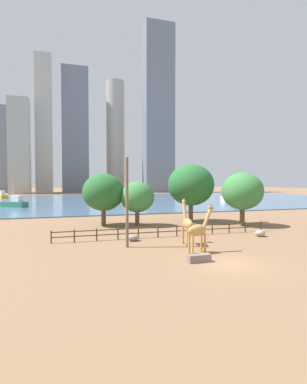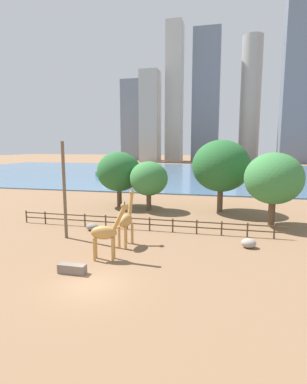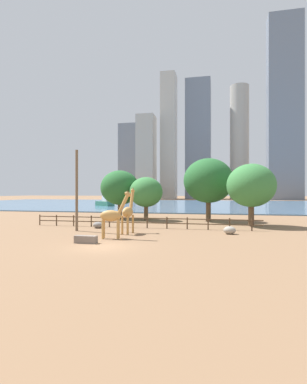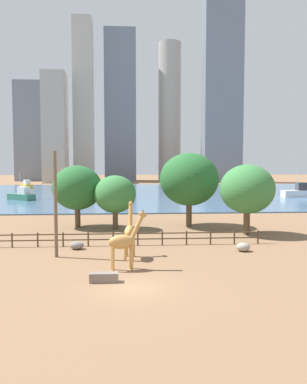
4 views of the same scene
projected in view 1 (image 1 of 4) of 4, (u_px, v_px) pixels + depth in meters
ground_plane at (99, 200)px, 98.81m from camera, size 400.00×400.00×0.00m
harbor_water at (100, 200)px, 95.94m from camera, size 180.00×86.00×0.20m
giraffe_tall at (187, 223)px, 29.30m from camera, size 0.96×2.76×4.59m
giraffe_companion at (199, 230)px, 26.01m from camera, size 2.86×1.09×4.26m
utility_pole at (127, 203)px, 28.18m from camera, size 0.28×0.28×8.49m
boulder_near_fence at (133, 238)px, 31.29m from camera, size 1.24×0.93×0.70m
boulder_by_pole at (260, 233)px, 33.86m from camera, size 1.18×1.00×0.75m
feeding_trough at (199, 258)px, 23.11m from camera, size 1.80×0.60×0.60m
enclosure_fence at (170, 230)px, 33.84m from camera, size 26.12×0.14×1.30m
tree_left_large at (103, 192)px, 42.01m from camera, size 5.85×5.85×7.37m
tree_center_broad at (137, 197)px, 41.90m from camera, size 4.80×4.80×6.23m
tree_right_tall at (191, 185)px, 45.76m from camera, size 7.05×7.05×8.87m
tree_left_small at (242, 191)px, 41.82m from camera, size 5.77×5.77×7.47m
boat_ferry at (234, 197)px, 92.33m from camera, size 7.48×2.83×6.68m
boat_sailboat at (1, 196)px, 106.79m from camera, size 5.32×6.43×2.74m
boat_tug at (15, 203)px, 70.32m from camera, size 6.46×5.54×5.69m
skyline_tower_needle at (44, 125)px, 159.89m from camera, size 8.51×11.04×72.82m
skyline_tower_glass at (115, 137)px, 181.92m from camera, size 10.95×10.95×66.59m
skyline_block_left at (20, 147)px, 146.52m from camera, size 9.65×10.65×46.47m
skyline_block_right at (159, 109)px, 167.43m from camera, size 16.55×9.08×93.52m
skyline_tower_short at (75, 131)px, 174.40m from camera, size 14.75×14.41×71.10m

